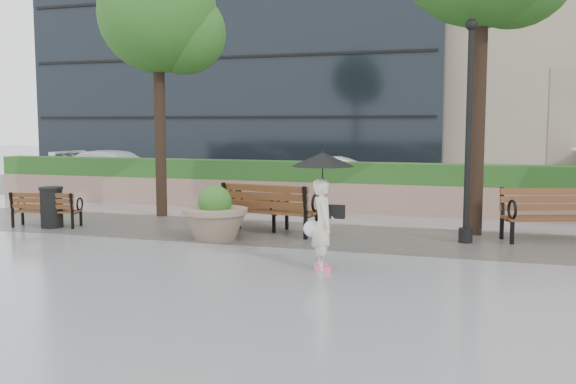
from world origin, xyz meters
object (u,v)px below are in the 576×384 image
(bench_0, at_px, (47,217))
(pedestrian, at_px, (323,199))
(bench_1, at_px, (251,216))
(car_right, at_px, (343,178))
(lamppost, at_px, (468,146))
(bench_3, at_px, (553,226))
(car_left, at_px, (118,170))
(trash_bin, at_px, (52,209))
(planter_left, at_px, (215,218))
(bench_2, at_px, (270,219))

(bench_0, height_order, pedestrian, pedestrian)
(bench_1, bearing_deg, car_right, 100.84)
(pedestrian, bearing_deg, lamppost, -57.78)
(bench_1, bearing_deg, bench_3, 19.70)
(car_left, relative_size, car_right, 1.21)
(car_left, relative_size, pedestrian, 2.55)
(bench_0, relative_size, bench_1, 0.86)
(bench_1, bearing_deg, trash_bin, -145.06)
(bench_3, bearing_deg, planter_left, 175.74)
(car_right, bearing_deg, trash_bin, 135.91)
(bench_2, distance_m, planter_left, 1.31)
(bench_0, relative_size, bench_3, 0.75)
(bench_2, bearing_deg, car_right, -81.36)
(bench_2, bearing_deg, car_left, -32.01)
(lamppost, xyz_separation_m, car_left, (-12.61, 7.16, -1.25))
(bench_3, height_order, pedestrian, pedestrian)
(bench_1, relative_size, lamppost, 0.42)
(bench_0, bearing_deg, trash_bin, 157.82)
(bench_2, bearing_deg, bench_1, -34.54)
(car_right, bearing_deg, bench_3, -146.16)
(trash_bin, relative_size, lamppost, 0.20)
(bench_3, height_order, planter_left, planter_left)
(planter_left, bearing_deg, bench_3, 15.64)
(bench_3, distance_m, trash_bin, 11.02)
(planter_left, height_order, lamppost, lamppost)
(bench_3, height_order, trash_bin, bench_3)
(lamppost, bearing_deg, car_left, 150.39)
(bench_0, distance_m, car_left, 8.70)
(planter_left, height_order, trash_bin, planter_left)
(planter_left, bearing_deg, bench_2, 47.62)
(bench_0, distance_m, planter_left, 4.41)
(bench_0, relative_size, car_left, 0.33)
(bench_0, relative_size, lamppost, 0.36)
(bench_1, relative_size, pedestrian, 0.97)
(bench_2, distance_m, bench_3, 5.86)
(bench_3, distance_m, planter_left, 6.92)
(bench_0, height_order, trash_bin, trash_bin)
(trash_bin, xyz_separation_m, car_right, (5.14, 7.61, 0.22))
(trash_bin, bearing_deg, bench_1, 17.39)
(trash_bin, height_order, pedestrian, pedestrian)
(bench_0, bearing_deg, car_right, -135.33)
(bench_1, xyz_separation_m, lamppost, (4.80, -0.45, 1.69))
(bench_3, bearing_deg, bench_2, 168.98)
(trash_bin, relative_size, car_left, 0.18)
(bench_0, distance_m, trash_bin, 0.27)
(bench_2, height_order, planter_left, planter_left)
(bench_3, height_order, lamppost, lamppost)
(car_left, height_order, pedestrian, pedestrian)
(trash_bin, xyz_separation_m, lamppost, (9.21, 0.94, 1.52))
(trash_bin, bearing_deg, pedestrian, -17.74)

